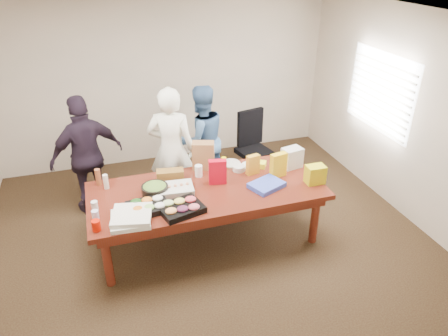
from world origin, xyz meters
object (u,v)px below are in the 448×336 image
object	(u,v)px
office_chair	(254,149)
salad_bowl	(155,190)
conference_table	(208,214)
sheet_cake	(176,189)
person_center	(172,150)
person_right	(201,140)

from	to	relation	value
office_chair	salad_bowl	xyz separation A→B (m)	(-1.72, -1.17, 0.27)
conference_table	sheet_cake	size ratio (longest dim) A/B	6.77
conference_table	person_center	world-z (taller)	person_center
conference_table	person_center	bearing A→B (deg)	104.71
conference_table	person_center	size ratio (longest dim) A/B	1.59
conference_table	salad_bowl	bearing A→B (deg)	172.30
office_chair	salad_bowl	world-z (taller)	office_chair
conference_table	person_right	bearing A→B (deg)	78.20
salad_bowl	sheet_cake	bearing A→B (deg)	-8.36
conference_table	sheet_cake	world-z (taller)	sheet_cake
sheet_cake	salad_bowl	world-z (taller)	salad_bowl
person_right	salad_bowl	xyz separation A→B (m)	(-0.87, -1.17, -0.02)
person_center	person_right	size ratio (longest dim) A/B	1.08
person_center	salad_bowl	bearing A→B (deg)	86.77
sheet_cake	conference_table	bearing A→B (deg)	-2.11
conference_table	office_chair	xyz separation A→B (m)	(1.11, 1.26, 0.15)
person_center	salad_bowl	size ratio (longest dim) A/B	5.59
person_right	sheet_cake	xyz separation A→B (m)	(-0.64, -1.21, -0.03)
conference_table	salad_bowl	size ratio (longest dim) A/B	8.88
person_right	person_center	bearing A→B (deg)	23.43
person_center	person_right	bearing A→B (deg)	-125.28
office_chair	person_right	world-z (taller)	person_right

